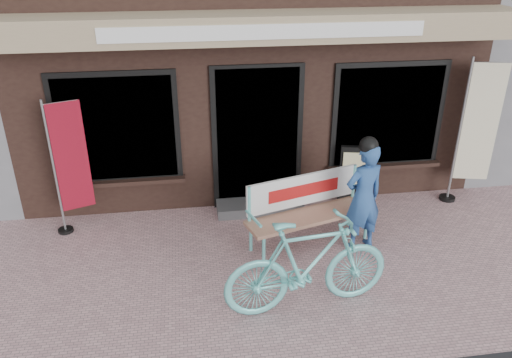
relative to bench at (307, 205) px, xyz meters
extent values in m
plane|color=#C29497|center=(-0.50, -0.81, -0.56)|extent=(70.00, 70.00, 0.00)
cube|color=black|center=(-0.50, 4.19, 1.24)|extent=(7.00, 6.00, 3.60)
cube|color=tan|center=(-0.50, 0.84, 2.19)|extent=(7.00, 0.80, 0.35)
cube|color=white|center=(-0.50, 0.43, 2.19)|extent=(4.00, 0.02, 0.18)
cube|color=black|center=(-0.50, 1.17, 0.54)|extent=(1.20, 0.06, 2.10)
cube|color=black|center=(-0.50, 1.16, 0.54)|extent=(1.35, 0.04, 2.20)
cube|color=black|center=(-2.50, 1.17, 0.79)|extent=(1.60, 0.06, 1.50)
cube|color=black|center=(1.50, 1.17, 0.79)|extent=(1.60, 0.06, 1.50)
cube|color=black|center=(-2.50, 1.16, 0.79)|extent=(1.75, 0.04, 1.65)
cube|color=black|center=(1.50, 1.16, 0.79)|extent=(1.75, 0.04, 1.65)
cube|color=black|center=(-2.50, 1.11, -0.01)|extent=(1.80, 0.18, 0.06)
cube|color=black|center=(1.50, 1.11, -0.01)|extent=(1.80, 0.18, 0.06)
cube|color=#59595B|center=(-0.50, 0.94, -0.48)|extent=(1.30, 0.45, 0.15)
cylinder|color=#6BD2CF|center=(-0.67, -0.50, -0.35)|extent=(0.05, 0.05, 0.41)
cylinder|color=#6BD2CF|center=(-0.78, -0.12, -0.35)|extent=(0.05, 0.05, 0.41)
cylinder|color=#6BD2CF|center=(0.83, -0.05, -0.35)|extent=(0.05, 0.05, 0.41)
cylinder|color=#6BD2CF|center=(0.72, 0.32, -0.35)|extent=(0.05, 0.05, 0.41)
cube|color=#AD785F|center=(0.03, -0.09, -0.12)|extent=(1.81, 0.92, 0.05)
cylinder|color=#6BD2CF|center=(-0.80, -0.13, 0.13)|extent=(0.05, 0.05, 0.54)
cylinder|color=#6BD2CF|center=(0.74, 0.33, 0.13)|extent=(0.05, 0.05, 0.54)
cube|color=white|center=(-0.04, 0.12, 0.17)|extent=(1.61, 0.51, 0.44)
cube|color=#B21414|center=(-0.03, 0.09, 0.17)|extent=(1.02, 0.31, 0.18)
cylinder|color=#6BD2CF|center=(-0.77, -0.33, 0.05)|extent=(0.16, 0.42, 0.04)
cylinder|color=#6BD2CF|center=(0.82, 0.15, 0.05)|extent=(0.16, 0.42, 0.04)
imported|color=#2A5192|center=(0.68, -0.24, 0.19)|extent=(0.62, 0.49, 1.49)
sphere|color=black|center=(0.68, -0.24, 0.90)|extent=(0.29, 0.29, 0.24)
imported|color=#6BD2CF|center=(-0.32, -1.33, 0.01)|extent=(1.93, 0.74, 1.13)
cylinder|color=gray|center=(-3.32, 0.73, 0.41)|extent=(0.04, 0.04, 1.94)
cylinder|color=gray|center=(-3.12, 0.81, 1.31)|extent=(0.42, 0.18, 0.02)
cube|color=maroon|center=(-3.10, 0.82, 0.54)|extent=(0.42, 0.18, 1.54)
cylinder|color=black|center=(-3.32, 0.73, -0.54)|extent=(0.27, 0.27, 0.04)
cylinder|color=gray|center=(2.53, 0.86, 0.58)|extent=(0.04, 0.04, 2.27)
cylinder|color=gray|center=(2.78, 0.80, 1.63)|extent=(0.51, 0.14, 0.02)
cube|color=#EDE3C2|center=(2.80, 0.80, 0.73)|extent=(0.51, 0.15, 1.81)
cylinder|color=black|center=(2.53, 0.86, -0.53)|extent=(0.30, 0.30, 0.05)
cube|color=black|center=(0.99, 0.97, -0.08)|extent=(0.49, 0.19, 0.96)
cube|color=beige|center=(0.98, 0.91, 0.03)|extent=(0.40, 0.11, 0.59)
camera|label=1|loc=(-1.53, -5.68, 3.18)|focal=35.00mm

